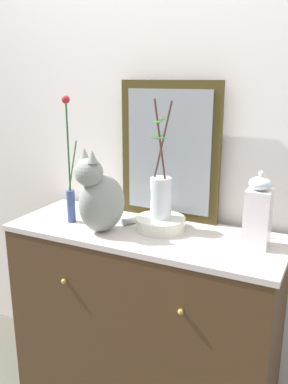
# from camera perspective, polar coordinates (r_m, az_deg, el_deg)

# --- Properties ---
(wall_back) EXTENTS (4.40, 0.08, 2.60)m
(wall_back) POSITION_cam_1_polar(r_m,az_deg,el_deg) (2.04, 3.88, 7.29)
(wall_back) COLOR white
(wall_back) RESTS_ON ground_plane
(sideboard) EXTENTS (1.25, 0.49, 0.93)m
(sideboard) POSITION_cam_1_polar(r_m,az_deg,el_deg) (2.07, -0.00, -17.41)
(sideboard) COLOR #462F1B
(sideboard) RESTS_ON ground_plane
(mirror_leaning) EXTENTS (0.49, 0.03, 0.65)m
(mirror_leaning) POSITION_cam_1_polar(r_m,az_deg,el_deg) (1.95, 3.54, 5.59)
(mirror_leaning) COLOR #403514
(mirror_leaning) RESTS_ON sideboard
(cat_sitting) EXTENTS (0.26, 0.38, 0.38)m
(cat_sitting) POSITION_cam_1_polar(r_m,az_deg,el_deg) (1.81, -6.10, -0.79)
(cat_sitting) COLOR gray
(cat_sitting) RESTS_ON sideboard
(vase_slim_green) EXTENTS (0.07, 0.04, 0.59)m
(vase_slim_green) POSITION_cam_1_polar(r_m,az_deg,el_deg) (1.95, -10.19, 0.81)
(vase_slim_green) COLOR #364985
(vase_slim_green) RESTS_ON sideboard
(bowl_porcelain) EXTENTS (0.23, 0.23, 0.06)m
(bowl_porcelain) POSITION_cam_1_polar(r_m,az_deg,el_deg) (1.86, 2.31, -4.38)
(bowl_porcelain) COLOR silver
(bowl_porcelain) RESTS_ON sideboard
(vase_glass_clear) EXTENTS (0.13, 0.23, 0.53)m
(vase_glass_clear) POSITION_cam_1_polar(r_m,az_deg,el_deg) (1.82, 2.34, -0.28)
(vase_glass_clear) COLOR silver
(vase_glass_clear) RESTS_ON bowl_porcelain
(jar_lidded_porcelain) EXTENTS (0.10, 0.10, 0.32)m
(jar_lidded_porcelain) POSITION_cam_1_polar(r_m,az_deg,el_deg) (1.71, 15.54, -2.84)
(jar_lidded_porcelain) COLOR white
(jar_lidded_porcelain) RESTS_ON sideboard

